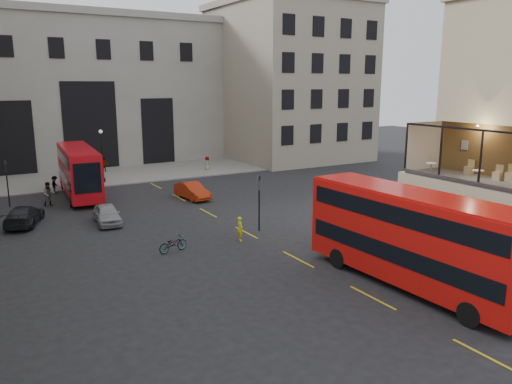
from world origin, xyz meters
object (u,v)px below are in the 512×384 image
bicycle (173,244)px  car_b (192,191)px  pedestrian_a (49,194)px  pedestrian_c (104,165)px  pedestrian_d (207,164)px  traffic_light_near (259,196)px  cafe_chair_c (497,175)px  car_c (24,215)px  pedestrian_b (55,185)px  traffic_light_far (7,177)px  cafe_chair_d (469,170)px  cafe_table_far (431,167)px  car_a (107,214)px  cafe_table_mid (478,175)px  cafe_chair_b (510,176)px  bus_near (412,235)px  bus_far (79,169)px  street_lamp_b (102,159)px  cyclist (240,229)px

bicycle → car_b: bearing=-38.2°
bicycle → pedestrian_a: 16.42m
pedestrian_c → pedestrian_d: size_ratio=1.10×
traffic_light_near → cafe_chair_c: cafe_chair_c is taller
car_c → pedestrian_b: pedestrian_b is taller
traffic_light_far → cafe_chair_d: (22.57, -25.50, 2.43)m
cafe_table_far → car_a: bearing=133.4°
pedestrian_a → car_a: bearing=-71.1°
pedestrian_c → cafe_table_mid: cafe_table_mid is taller
cafe_chair_b → cafe_chair_c: 0.64m
pedestrian_c → pedestrian_b: bearing=33.1°
bus_near → bicycle: bus_near is taller
cafe_chair_b → traffic_light_far: bearing=128.9°
bus_far → cafe_table_far: bearing=-60.2°
street_lamp_b → pedestrian_c: size_ratio=2.99×
pedestrian_a → cafe_chair_d: (19.74, -24.13, 3.87)m
cyclist → pedestrian_a: 18.30m
traffic_light_far → pedestrian_d: (21.02, 7.39, -1.62)m
traffic_light_far → car_a: bearing=-58.3°
pedestrian_d → cafe_chair_d: bearing=156.4°
bicycle → cafe_chair_d: size_ratio=2.20×
car_a → car_c: bearing=159.1°
car_c → bicycle: 12.76m
street_lamp_b → pedestrian_a: (-6.17, -7.37, -1.41)m
car_b → bicycle: 13.91m
car_a → street_lamp_b: bearing=83.0°
bus_near → pedestrian_c: size_ratio=6.71×
bus_near → bus_far: 30.44m
car_b → cyclist: bearing=-104.4°
traffic_light_far → cafe_chair_b: (22.61, -28.05, 2.45)m
car_c → cafe_table_mid: cafe_table_mid is taller
car_b → cafe_chair_b: cafe_chair_b is taller
car_c → pedestrian_c: 20.70m
pedestrian_d → cafe_chair_c: bearing=155.9°
cafe_table_mid → cafe_chair_b: size_ratio=0.79×
bus_far → cafe_chair_c: size_ratio=13.44×
bus_far → pedestrian_c: size_ratio=6.21×
bus_far → car_a: bus_far is taller
bus_near → car_a: bus_near is taller
pedestrian_b → street_lamp_b: bearing=-37.2°
pedestrian_c → cafe_chair_c: 41.09m
pedestrian_b → cafe_table_mid: 35.50m
traffic_light_far → bus_far: 5.81m
car_a → cafe_table_mid: (14.93, -18.54, 4.39)m
street_lamp_b → car_c: size_ratio=1.12×
pedestrian_d → cafe_chair_c: size_ratio=1.97×
car_a → cafe_chair_c: (16.78, -18.43, 4.17)m
car_a → cafe_chair_b: (17.03, -19.03, 4.19)m
car_a → cafe_table_far: size_ratio=5.61×
street_lamp_b → cafe_table_mid: (11.52, -33.57, 2.68)m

